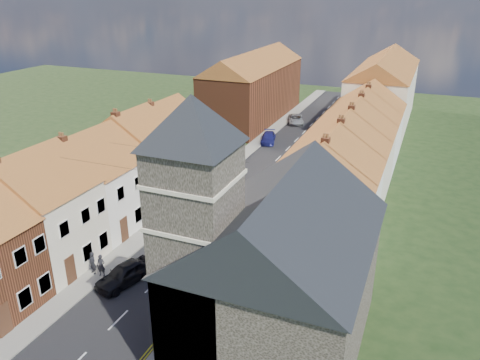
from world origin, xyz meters
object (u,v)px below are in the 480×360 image
(car_mid, at_px, (192,202))
(car_distant_b, at_px, (333,123))
(car_near, at_px, (125,274))
(lamppost, at_px, (195,165))
(church, at_px, (270,259))
(pedestrian_left, at_px, (93,263))
(car_far, at_px, (268,138))
(pedestrian_left_b, at_px, (101,266))
(pedestrian_right, at_px, (264,209))
(car_distant, at_px, (296,119))

(car_mid, bearing_deg, car_distant_b, 76.32)
(car_near, bearing_deg, lamppost, 113.40)
(church, height_order, pedestrian_left, church)
(lamppost, distance_m, pedestrian_left, 14.75)
(car_far, xyz_separation_m, car_distant_b, (6.40, 10.43, 0.05))
(car_far, bearing_deg, pedestrian_left_b, -105.75)
(car_near, xyz_separation_m, pedestrian_left, (-2.71, -0.02, 0.21))
(pedestrian_right, bearing_deg, car_mid, 20.46)
(car_mid, height_order, pedestrian_right, pedestrian_right)
(pedestrian_right, height_order, car_distant_b, pedestrian_right)
(car_near, bearing_deg, car_far, 108.09)
(church, bearing_deg, pedestrian_left, 171.14)
(pedestrian_right, relative_size, car_distant_b, 0.31)
(pedestrian_left, distance_m, car_distant_b, 45.18)
(car_mid, xyz_separation_m, pedestrian_right, (6.90, 0.67, 0.20))
(pedestrian_left, bearing_deg, car_distant, 104.43)
(car_near, distance_m, car_distant_b, 44.77)
(car_distant, bearing_deg, pedestrian_left_b, -110.85)
(lamppost, distance_m, car_distant_b, 30.94)
(lamppost, relative_size, pedestrian_right, 3.98)
(car_far, bearing_deg, church, -85.51)
(car_near, relative_size, car_mid, 1.08)
(car_far, bearing_deg, lamppost, -106.41)
(car_near, height_order, pedestrian_left_b, pedestrian_left_b)
(pedestrian_right, bearing_deg, car_near, 81.54)
(church, bearing_deg, car_distant, 104.18)
(car_far, height_order, pedestrian_left_b, pedestrian_left_b)
(car_distant, xyz_separation_m, pedestrian_left_b, (-1.43, -44.52, 0.30))
(car_far, height_order, pedestrian_left, pedestrian_left)
(car_near, xyz_separation_m, pedestrian_right, (5.62, 13.00, 0.13))
(church, distance_m, pedestrian_left, 14.98)
(car_far, distance_m, pedestrian_left_b, 34.10)
(car_near, relative_size, car_far, 1.01)
(church, relative_size, car_distant, 3.28)
(car_distant_b, height_order, pedestrian_left_b, pedestrian_left_b)
(car_mid, xyz_separation_m, car_distant_b, (6.40, 32.14, 0.01))
(pedestrian_left_b, bearing_deg, car_far, 78.04)
(pedestrian_left, relative_size, car_distant_b, 0.34)
(lamppost, distance_m, pedestrian_left_b, 14.75)
(car_mid, bearing_deg, pedestrian_right, 3.13)
(pedestrian_left, xyz_separation_m, car_distant_b, (7.83, 44.50, -0.28))
(pedestrian_right, relative_size, pedestrian_left_b, 0.91)
(pedestrian_left, xyz_separation_m, pedestrian_left_b, (0.76, -0.02, -0.01))
(car_far, distance_m, pedestrian_left, 34.10)
(pedestrian_left, bearing_deg, pedestrian_left_b, 15.66)
(pedestrian_left, bearing_deg, car_distant_b, 97.27)
(car_distant, xyz_separation_m, pedestrian_right, (6.14, -31.47, 0.23))
(car_far, bearing_deg, car_distant, 71.19)
(car_mid, bearing_deg, lamppost, 103.52)
(car_distant_b, bearing_deg, church, 78.78)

